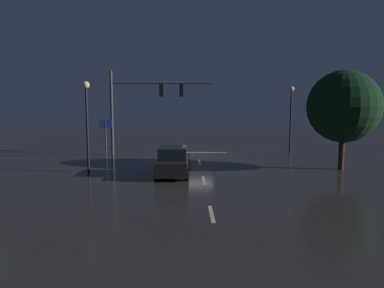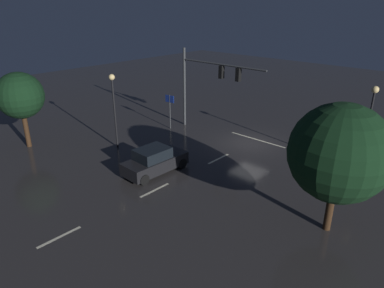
{
  "view_description": "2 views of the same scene",
  "coord_description": "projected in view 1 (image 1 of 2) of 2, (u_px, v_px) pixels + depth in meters",
  "views": [
    {
      "loc": [
        1.03,
        29.99,
        4.43
      ],
      "look_at": [
        0.59,
        6.3,
        1.6
      ],
      "focal_mm": 34.46,
      "sensor_mm": 36.0,
      "label": 1
    },
    {
      "loc": [
        -13.81,
        21.77,
        10.3
      ],
      "look_at": [
        1.12,
        5.54,
        1.29
      ],
      "focal_mm": 32.74,
      "sensor_mm": 36.0,
      "label": 2
    }
  ],
  "objects": [
    {
      "name": "tree_left_near",
      "position": [
        344.0,
        107.0,
        23.22
      ],
      "size": [
        4.57,
        4.57,
        6.32
      ],
      "color": "#382314",
      "rests_on": "ground_plane"
    },
    {
      "name": "car_approaching",
      "position": [
        173.0,
        162.0,
        21.85
      ],
      "size": [
        2.01,
        4.41,
        1.7
      ],
      "color": "black",
      "rests_on": "ground_plane"
    },
    {
      "name": "lane_dash_mid",
      "position": [
        204.0,
        181.0,
        20.39
      ],
      "size": [
        0.16,
        2.2,
        0.01
      ],
      "primitive_type": "cube",
      "rotation": [
        0.0,
        0.0,
        1.57
      ],
      "color": "beige",
      "rests_on": "ground_plane"
    },
    {
      "name": "ground_plane",
      "position": [
        198.0,
        154.0,
        30.32
      ],
      "size": [
        80.0,
        80.0,
        0.0
      ],
      "primitive_type": "plane",
      "color": "#2D2B2B"
    },
    {
      "name": "lane_dash_far",
      "position": [
        200.0,
        162.0,
        26.35
      ],
      "size": [
        0.16,
        2.2,
        0.01
      ],
      "primitive_type": "cube",
      "rotation": [
        0.0,
        0.0,
        1.57
      ],
      "color": "beige",
      "rests_on": "ground_plane"
    },
    {
      "name": "stop_bar",
      "position": [
        197.0,
        152.0,
        31.32
      ],
      "size": [
        5.0,
        0.16,
        0.01
      ],
      "primitive_type": "cube",
      "color": "beige",
      "rests_on": "ground_plane"
    },
    {
      "name": "lane_dash_near",
      "position": [
        212.0,
        214.0,
        14.44
      ],
      "size": [
        0.16,
        2.2,
        0.01
      ],
      "primitive_type": "cube",
      "rotation": [
        0.0,
        0.0,
        1.57
      ],
      "color": "beige",
      "rests_on": "ground_plane"
    },
    {
      "name": "route_sign",
      "position": [
        106.0,
        130.0,
        28.12
      ],
      "size": [
        0.9,
        0.15,
        2.99
      ],
      "color": "#383A3D",
      "rests_on": "ground_plane"
    },
    {
      "name": "street_lamp_right_kerb",
      "position": [
        87.0,
        110.0,
        22.27
      ],
      "size": [
        0.44,
        0.44,
        5.57
      ],
      "color": "black",
      "rests_on": "ground_plane"
    },
    {
      "name": "street_lamp_left_kerb",
      "position": [
        291.0,
        107.0,
        30.98
      ],
      "size": [
        0.44,
        0.44,
        5.59
      ],
      "color": "black",
      "rests_on": "ground_plane"
    },
    {
      "name": "traffic_signal_assembly",
      "position": [
        144.0,
        99.0,
        29.52
      ],
      "size": [
        8.11,
        0.47,
        6.74
      ],
      "color": "#383A3D",
      "rests_on": "ground_plane"
    }
  ]
}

